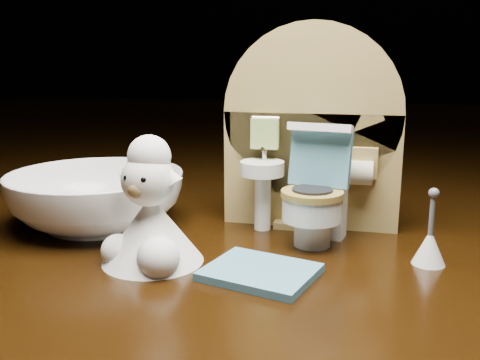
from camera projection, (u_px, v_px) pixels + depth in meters
The scene contains 6 objects.
backdrop_panel at pixel (310, 140), 0.39m from camera, with size 0.13×0.05×0.15m.
toy_toilet at pixel (317, 200), 0.37m from camera, with size 0.05×0.06×0.08m.
bath_mat at pixel (260, 272), 0.31m from camera, with size 0.06×0.05×0.00m, color teal.
toilet_brush at pixel (430, 244), 0.33m from camera, with size 0.02×0.02×0.05m.
plush_lamb at pixel (150, 219), 0.33m from camera, with size 0.06×0.06×0.08m.
ceramic_bowl at pixel (97, 199), 0.40m from camera, with size 0.13×0.13×0.04m, color white.
Camera 1 is at (0.04, -0.33, 0.12)m, focal length 40.00 mm.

